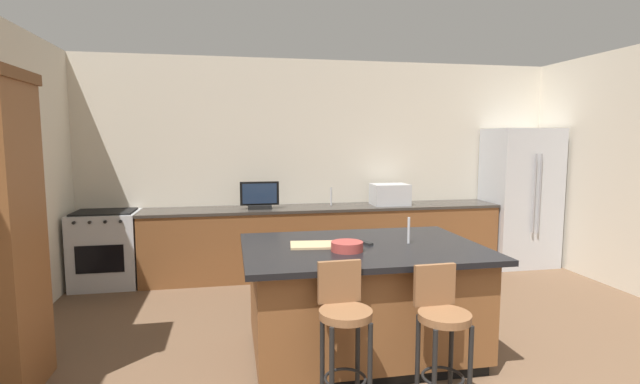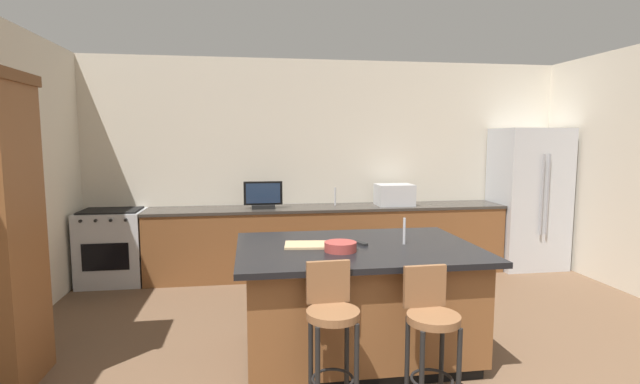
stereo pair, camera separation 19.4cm
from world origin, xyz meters
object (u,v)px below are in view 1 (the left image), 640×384
(kitchen_island, at_px, (362,299))
(range_oven, at_px, (106,249))
(tv_monitor, at_px, (260,196))
(fruit_bowl, at_px, (347,246))
(microwave, at_px, (390,194))
(bar_stool_right, at_px, (442,326))
(bar_stool_left, at_px, (344,325))
(cutting_board, at_px, (314,245))
(cell_phone, at_px, (341,249))
(tv_remote, at_px, (365,243))
(refrigerator, at_px, (520,197))

(kitchen_island, distance_m, range_oven, 3.44)
(tv_monitor, relative_size, fruit_bowl, 1.96)
(kitchen_island, height_order, range_oven, range_oven)
(microwave, height_order, bar_stool_right, microwave)
(range_oven, distance_m, bar_stool_left, 3.82)
(microwave, xyz_separation_m, cutting_board, (-1.44, -2.27, -0.12))
(cutting_board, bearing_deg, cell_phone, -36.21)
(range_oven, xyz_separation_m, tv_monitor, (1.85, -0.05, 0.60))
(cell_phone, bearing_deg, range_oven, 161.81)
(range_oven, bearing_deg, fruit_bowl, -46.31)
(tv_remote, bearing_deg, refrigerator, 14.41)
(refrigerator, height_order, bar_stool_left, refrigerator)
(cell_phone, bearing_deg, kitchen_island, 51.51)
(bar_stool_right, bearing_deg, fruit_bowl, 120.85)
(bar_stool_left, relative_size, tv_remote, 5.78)
(kitchen_island, bearing_deg, fruit_bowl, -136.20)
(bar_stool_left, relative_size, cell_phone, 6.55)
(refrigerator, bearing_deg, fruit_bowl, -142.07)
(bar_stool_right, height_order, cell_phone, bar_stool_right)
(refrigerator, height_order, cell_phone, refrigerator)
(kitchen_island, bearing_deg, cutting_board, 172.71)
(tv_remote, bearing_deg, bar_stool_left, -137.05)
(bar_stool_right, relative_size, cell_phone, 6.30)
(range_oven, height_order, cell_phone, cell_phone)
(refrigerator, distance_m, cutting_board, 4.02)
(range_oven, height_order, bar_stool_right, bar_stool_right)
(kitchen_island, distance_m, microwave, 2.61)
(tv_monitor, xyz_separation_m, cutting_board, (0.30, -2.22, -0.13))
(fruit_bowl, bearing_deg, microwave, 63.84)
(bar_stool_left, distance_m, tv_remote, 1.00)
(range_oven, xyz_separation_m, bar_stool_right, (2.83, -3.20, 0.11))
(kitchen_island, height_order, cutting_board, cutting_board)
(kitchen_island, relative_size, refrigerator, 1.00)
(tv_monitor, bearing_deg, refrigerator, 0.08)
(fruit_bowl, distance_m, tv_remote, 0.30)
(kitchen_island, height_order, bar_stool_left, bar_stool_left)
(refrigerator, xyz_separation_m, bar_stool_left, (-3.31, -3.08, -0.37))
(refrigerator, bearing_deg, bar_stool_left, -137.07)
(tv_remote, relative_size, cutting_board, 0.45)
(refrigerator, height_order, cutting_board, refrigerator)
(range_oven, bearing_deg, bar_stool_left, -54.93)
(tv_monitor, relative_size, bar_stool_right, 0.52)
(kitchen_island, xyz_separation_m, range_oven, (-2.54, 2.32, -0.01))
(fruit_bowl, distance_m, cell_phone, 0.09)
(bar_stool_right, bearing_deg, tv_remote, 103.33)
(kitchen_island, xyz_separation_m, bar_stool_left, (-0.35, -0.80, 0.12))
(range_oven, distance_m, microwave, 3.64)
(fruit_bowl, bearing_deg, cell_phone, 115.30)
(range_oven, height_order, bar_stool_left, bar_stool_left)
(tv_monitor, xyz_separation_m, cell_phone, (0.49, -2.36, -0.14))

